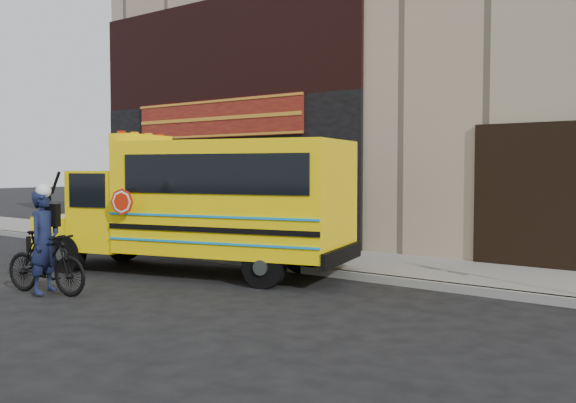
# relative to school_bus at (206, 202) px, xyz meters

# --- Properties ---
(ground) EXTENTS (120.00, 120.00, 0.00)m
(ground) POSITION_rel_school_bus_xyz_m (1.17, -1.24, -1.51)
(ground) COLOR black
(ground) RESTS_ON ground
(curb) EXTENTS (40.00, 0.20, 0.15)m
(curb) POSITION_rel_school_bus_xyz_m (1.17, 1.36, -1.43)
(curb) COLOR gray
(curb) RESTS_ON ground
(sidewalk) EXTENTS (40.00, 3.00, 0.15)m
(sidewalk) POSITION_rel_school_bus_xyz_m (1.17, 2.86, -1.43)
(sidewalk) COLOR slate
(sidewalk) RESTS_ON ground
(building) EXTENTS (20.00, 10.70, 12.00)m
(building) POSITION_rel_school_bus_xyz_m (1.13, 9.22, 4.62)
(building) COLOR tan
(building) RESTS_ON sidewalk
(school_bus) EXTENTS (7.22, 3.88, 2.92)m
(school_bus) POSITION_rel_school_bus_xyz_m (0.00, 0.00, 0.00)
(school_bus) COLOR black
(school_bus) RESTS_ON ground
(bicycle) EXTENTS (1.90, 0.88, 1.10)m
(bicycle) POSITION_rel_school_bus_xyz_m (-0.68, -3.24, -0.96)
(bicycle) COLOR black
(bicycle) RESTS_ON ground
(cyclist) EXTENTS (0.62, 0.76, 1.78)m
(cyclist) POSITION_rel_school_bus_xyz_m (-0.59, -3.31, -0.62)
(cyclist) COLOR #111633
(cyclist) RESTS_ON ground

